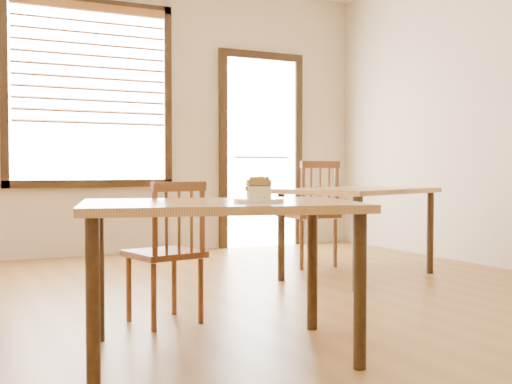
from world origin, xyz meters
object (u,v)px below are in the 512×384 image
Objects in this scene: cafe_table_main at (219,220)px; cafe_chair_main at (167,251)px; cake_slice at (259,187)px; cafe_table_second at (358,199)px; cafe_chair_second at (311,213)px; plate at (259,201)px.

cafe_chair_main reaches higher than cafe_table_main.
cafe_chair_main is 0.96m from cake_slice.
cafe_chair_second is at bearing 73.50° from cafe_table_second.
cafe_chair_main is 3.56× the size of plate.
cake_slice is at bearing 171.50° from plate.
cafe_chair_main reaches higher than cafe_table_second.
cafe_table_second is (1.97, 0.86, 0.23)m from cafe_chair_main.
plate is 0.06m from cake_slice.
plate is (-1.80, -1.72, 0.10)m from cafe_table_second.
plate is at bearing -35.41° from cafe_table_main.
cafe_table_second is 6.40× the size of plate.
cake_slice is at bearing 89.91° from cafe_chair_main.
cafe_chair_second reaches higher than cafe_chair_main.
cafe_table_main is 0.74m from cafe_chair_main.
cake_slice reaches higher than cafe_table_main.
cafe_chair_second is 7.62× the size of cake_slice.
cake_slice reaches higher than cafe_chair_main.
cafe_chair_second is (1.88, 2.24, -0.16)m from cafe_table_main.
cafe_table_second is 2.50m from cake_slice.
cafe_table_main is 0.23m from plate.
cake_slice is (0.17, -0.86, 0.39)m from cafe_chair_main.
cake_slice is at bearing 53.12° from cafe_chair_second.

